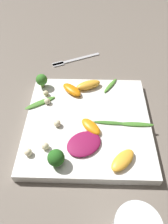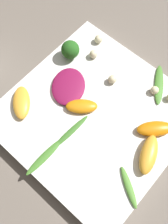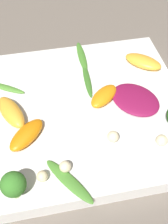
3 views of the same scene
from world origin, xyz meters
The scene contains 16 objects.
ground_plane centered at (0.00, 0.00, 0.00)m, with size 2.40×2.40×0.00m, color #6B6056.
plate centered at (0.00, 0.00, 0.01)m, with size 0.31×0.31×0.02m.
radicchio_leaf_0 centered at (0.07, -0.01, 0.03)m, with size 0.10×0.10×0.01m.
orange_segment_0 centered at (0.03, 0.01, 0.03)m, with size 0.06×0.06×0.02m.
orange_segment_1 centered at (-0.10, -0.05, 0.03)m, with size 0.07×0.07×0.02m.
orange_segment_2 centered at (-0.12, 0.00, 0.04)m, with size 0.05×0.08×0.02m.
orange_segment_3 centered at (0.11, 0.08, 0.03)m, with size 0.07×0.07×0.02m.
broccoli_floret_0 centered at (-0.12, -0.13, 0.05)m, with size 0.03×0.03×0.04m.
arugula_sprig_0 centered at (0.01, 0.06, 0.03)m, with size 0.02×0.09×0.00m.
arugula_sprig_1 centered at (-0.13, 0.06, 0.03)m, with size 0.07×0.05×0.01m.
arugula_sprig_2 centered at (-0.05, -0.13, 0.03)m, with size 0.06×0.08×0.01m.
arugula_sprig_3 centered at (0.01, 0.12, 0.03)m, with size 0.02×0.09×0.00m.
macadamia_nut_0 centered at (0.02, -0.07, 0.03)m, with size 0.02×0.02×0.02m.
macadamia_nut_1 centered at (-0.09, -0.12, 0.03)m, with size 0.02×0.02×0.02m.
macadamia_nut_3 centered at (0.08, -0.09, 0.03)m, with size 0.02×0.02×0.02m.
macadamia_nut_4 centered at (-0.05, -0.11, 0.03)m, with size 0.02×0.02×0.02m.
Camera 3 is at (-0.07, -0.33, 0.39)m, focal length 50.00 mm.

